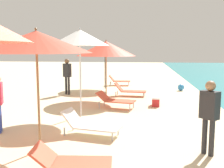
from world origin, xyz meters
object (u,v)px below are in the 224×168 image
object	(u,v)px
lounger_farthest_shoreside	(119,80)
cooler_box	(156,102)
lounger_second_inland	(71,161)
lounger_second_shoreside	(90,124)
beach_ball	(181,87)
umbrella_third	(80,38)
umbrella_second	(36,42)
person_walking_mid	(209,111)
lounger_fourth_shoreside	(129,90)
person_walking_far	(67,73)
lounger_third_shoreside	(115,100)
umbrella_fourth	(106,49)
umbrella_farthest	(105,48)

from	to	relation	value
lounger_farthest_shoreside	cooler_box	distance (m)	5.92
lounger_second_inland	lounger_farthest_shoreside	distance (m)	11.62
lounger_second_shoreside	beach_ball	bearing A→B (deg)	78.14
lounger_second_inland	umbrella_third	world-z (taller)	umbrella_third
umbrella_second	person_walking_mid	world-z (taller)	umbrella_second
lounger_fourth_shoreside	lounger_farthest_shoreside	xyz separation A→B (m)	(-0.82, 3.52, 0.02)
umbrella_second	beach_ball	world-z (taller)	umbrella_second
person_walking_far	lounger_third_shoreside	bearing A→B (deg)	68.74
umbrella_second	lounger_second_inland	xyz separation A→B (m)	(1.00, -1.11, -2.07)
lounger_second_inland	beach_ball	xyz separation A→B (m)	(3.20, 10.00, -0.12)
lounger_third_shoreside	beach_ball	bearing A→B (deg)	68.36
umbrella_second	umbrella_fourth	bearing A→B (deg)	83.86
lounger_second_inland	lounger_third_shoreside	bearing A→B (deg)	82.68
lounger_third_shoreside	umbrella_second	bearing A→B (deg)	-93.90
lounger_farthest_shoreside	umbrella_fourth	bearing A→B (deg)	-93.74
lounger_second_inland	cooler_box	bearing A→B (deg)	68.84
umbrella_third	cooler_box	bearing A→B (deg)	37.04
lounger_fourth_shoreside	person_walking_far	xyz separation A→B (m)	(-3.00, 0.08, 0.78)
umbrella_second	umbrella_farthest	distance (m)	9.21
umbrella_farthest	person_walking_mid	size ratio (longest dim) A/B	1.63
lounger_fourth_shoreside	lounger_farthest_shoreside	size ratio (longest dim) A/B	1.16
lounger_second_inland	umbrella_farthest	size ratio (longest dim) A/B	0.55
umbrella_second	lounger_farthest_shoreside	distance (m)	10.73
person_walking_far	umbrella_second	bearing A→B (deg)	36.64
umbrella_farthest	beach_ball	distance (m)	4.61
beach_ball	umbrella_fourth	bearing A→B (deg)	-140.00
person_walking_mid	lounger_second_shoreside	bearing A→B (deg)	117.00
lounger_second_inland	umbrella_second	bearing A→B (deg)	126.77
lounger_fourth_shoreside	umbrella_farthest	world-z (taller)	umbrella_farthest
lounger_farthest_shoreside	cooler_box	size ratio (longest dim) A/B	2.62
umbrella_second	person_walking_mid	size ratio (longest dim) A/B	1.69
lounger_second_inland	lounger_third_shoreside	world-z (taller)	lounger_third_shoreside
lounger_fourth_shoreside	umbrella_second	bearing A→B (deg)	-98.52
lounger_farthest_shoreside	person_walking_far	bearing A→B (deg)	-124.64
lounger_second_inland	lounger_second_shoreside	bearing A→B (deg)	87.92
lounger_second_shoreside	umbrella_farthest	size ratio (longest dim) A/B	0.61
person_walking_mid	umbrella_fourth	bearing A→B (deg)	73.77
umbrella_third	person_walking_mid	world-z (taller)	umbrella_third
person_walking_mid	cooler_box	bearing A→B (deg)	56.82
umbrella_third	lounger_farthest_shoreside	size ratio (longest dim) A/B	2.22
lounger_second_inland	lounger_third_shoreside	size ratio (longest dim) A/B	0.94
umbrella_fourth	person_walking_far	bearing A→B (deg)	150.29
umbrella_third	person_walking_far	distance (m)	4.62
lounger_second_shoreside	umbrella_third	distance (m)	3.01
person_walking_far	beach_ball	distance (m)	5.98
umbrella_third	umbrella_farthest	world-z (taller)	umbrella_third
lounger_second_shoreside	umbrella_fourth	world-z (taller)	umbrella_fourth
umbrella_second	lounger_fourth_shoreside	distance (m)	7.46
lounger_second_inland	person_walking_mid	world-z (taller)	person_walking_mid
person_walking_far	cooler_box	world-z (taller)	person_walking_far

